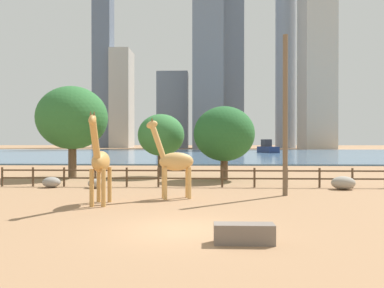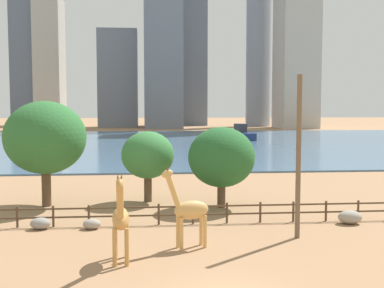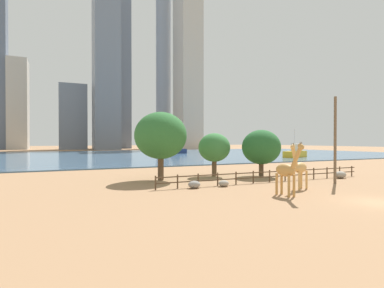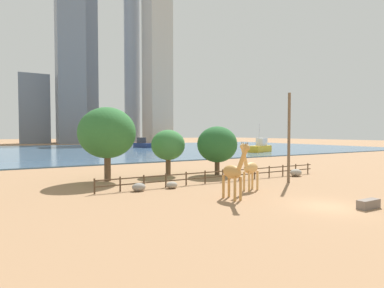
% 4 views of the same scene
% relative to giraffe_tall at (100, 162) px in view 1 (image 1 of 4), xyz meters
% --- Properties ---
extents(ground_plane, '(400.00, 400.00, 0.00)m').
position_rel_giraffe_tall_xyz_m(ground_plane, '(4.24, 75.14, -2.08)').
color(ground_plane, '#9E7551').
extents(harbor_water, '(180.00, 86.00, 0.20)m').
position_rel_giraffe_tall_xyz_m(harbor_water, '(4.24, 72.14, -1.98)').
color(harbor_water, '#476B8C').
rests_on(harbor_water, ground).
extents(giraffe_tall, '(0.88, 3.00, 4.41)m').
position_rel_giraffe_tall_xyz_m(giraffe_tall, '(0.00, 0.00, 0.00)').
color(giraffe_tall, '#C18C47').
rests_on(giraffe_tall, ground).
extents(giraffe_companion, '(2.64, 1.25, 4.31)m').
position_rel_giraffe_tall_xyz_m(giraffe_companion, '(3.37, 2.09, -0.08)').
color(giraffe_companion, tan).
rests_on(giraffe_companion, ground).
extents(utility_pole, '(0.28, 0.28, 9.06)m').
position_rel_giraffe_tall_xyz_m(utility_pole, '(9.55, 3.47, 2.45)').
color(utility_pole, brown).
rests_on(utility_pole, ground).
extents(boulder_near_fence, '(1.50, 1.12, 0.84)m').
position_rel_giraffe_tall_xyz_m(boulder_near_fence, '(13.81, 6.31, -1.67)').
color(boulder_near_fence, gray).
rests_on(boulder_near_fence, ground).
extents(boulder_by_pole, '(1.06, 0.82, 0.62)m').
position_rel_giraffe_tall_xyz_m(boulder_by_pole, '(-2.10, 6.40, -1.78)').
color(boulder_by_pole, gray).
rests_on(boulder_by_pole, ground).
extents(boulder_small, '(1.19, 0.93, 0.70)m').
position_rel_giraffe_tall_xyz_m(boulder_small, '(-5.15, 6.63, -1.73)').
color(boulder_small, gray).
rests_on(boulder_small, ground).
extents(feeding_trough, '(1.80, 0.60, 0.60)m').
position_rel_giraffe_tall_xyz_m(feeding_trough, '(6.21, -6.56, -1.78)').
color(feeding_trough, '#72665B').
rests_on(feeding_trough, ground).
extents(enclosure_fence, '(26.12, 0.14, 1.30)m').
position_rel_giraffe_tall_xyz_m(enclosure_fence, '(4.15, 7.14, -1.33)').
color(enclosure_fence, '#4C3826').
rests_on(enclosure_fence, ground).
extents(tree_left_large, '(4.82, 4.82, 5.83)m').
position_rel_giraffe_tall_xyz_m(tree_left_large, '(6.53, 11.88, 1.56)').
color(tree_left_large, brown).
rests_on(tree_left_large, ground).
extents(tree_center_broad, '(4.01, 4.01, 5.42)m').
position_rel_giraffe_tall_xyz_m(tree_center_broad, '(1.22, 14.44, 1.49)').
color(tree_center_broad, brown).
rests_on(tree_center_broad, ground).
extents(tree_right_tall, '(5.91, 5.91, 7.71)m').
position_rel_giraffe_tall_xyz_m(tree_right_tall, '(-6.20, 13.43, 2.94)').
color(tree_right_tall, brown).
rests_on(tree_right_tall, ground).
extents(boat_ferry, '(4.66, 8.12, 3.37)m').
position_rel_giraffe_tall_xyz_m(boat_ferry, '(20.81, 77.76, -0.74)').
color(boat_ferry, navy).
rests_on(boat_ferry, harbor_water).
extents(skyline_tower_needle, '(13.49, 9.25, 33.50)m').
position_rel_giraffe_tall_xyz_m(skyline_tower_needle, '(-9.44, 147.39, 14.66)').
color(skyline_tower_needle, slate).
rests_on(skyline_tower_needle, ground).
extents(skyline_block_central, '(8.93, 8.93, 98.98)m').
position_rel_giraffe_tall_xyz_m(skyline_block_central, '(40.50, 149.27, 47.41)').
color(skyline_block_central, gray).
rests_on(skyline_block_central, ground).
extents(skyline_tower_glass, '(11.50, 14.64, 105.65)m').
position_rel_giraffe_tall_xyz_m(skyline_tower_glass, '(17.05, 162.29, 50.74)').
color(skyline_tower_glass, slate).
rests_on(skyline_tower_glass, ground).
extents(skyline_block_left, '(9.39, 14.74, 46.99)m').
position_rel_giraffe_tall_xyz_m(skyline_block_left, '(-35.52, 162.32, 21.41)').
color(skyline_block_left, '#B7B2A8').
rests_on(skyline_block_left, ground).
extents(skyline_block_right, '(11.95, 15.59, 88.47)m').
position_rel_giraffe_tall_xyz_m(skyline_block_right, '(49.82, 134.76, 42.15)').
color(skyline_block_right, '#B7B2A8').
rests_on(skyline_block_right, ground).
extents(skyline_tower_short, '(8.59, 9.56, 94.73)m').
position_rel_giraffe_tall_xyz_m(skyline_tower_short, '(-44.77, 162.74, 45.28)').
color(skyline_tower_short, slate).
rests_on(skyline_tower_short, ground).
extents(skyline_block_wide, '(12.45, 15.02, 90.07)m').
position_rel_giraffe_tall_xyz_m(skyline_block_wide, '(5.99, 138.44, 42.95)').
color(skyline_block_wide, slate).
rests_on(skyline_block_wide, ground).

